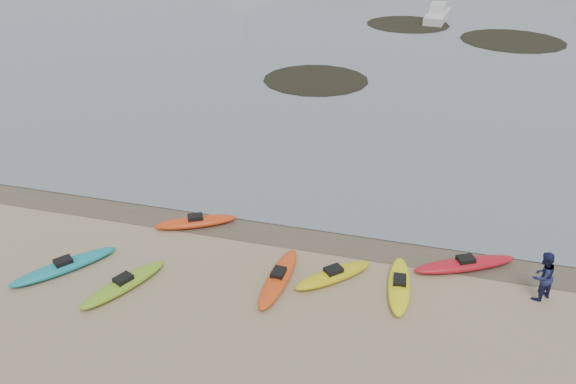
% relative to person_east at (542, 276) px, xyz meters
% --- Properties ---
extents(ground, '(600.00, 600.00, 0.00)m').
position_rel_person_east_xyz_m(ground, '(-8.62, 1.97, -0.84)').
color(ground, tan).
rests_on(ground, ground).
extents(wet_sand, '(60.00, 60.00, 0.00)m').
position_rel_person_east_xyz_m(wet_sand, '(-8.62, 1.67, -0.83)').
color(wet_sand, brown).
rests_on(wet_sand, ground).
extents(kayaks, '(18.85, 8.90, 0.34)m').
position_rel_person_east_xyz_m(kayaks, '(-9.88, -1.43, -0.67)').
color(kayaks, '#EC4A14').
rests_on(kayaks, ground).
extents(person_east, '(1.03, 1.02, 1.67)m').
position_rel_person_east_xyz_m(person_east, '(0.00, 0.00, 0.00)').
color(person_east, '#1B2050').
rests_on(person_east, ground).
extents(kelp_mats, '(21.19, 26.29, 0.04)m').
position_rel_person_east_xyz_m(kelp_mats, '(-4.79, 32.24, -0.81)').
color(kelp_mats, black).
rests_on(kelp_mats, water).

